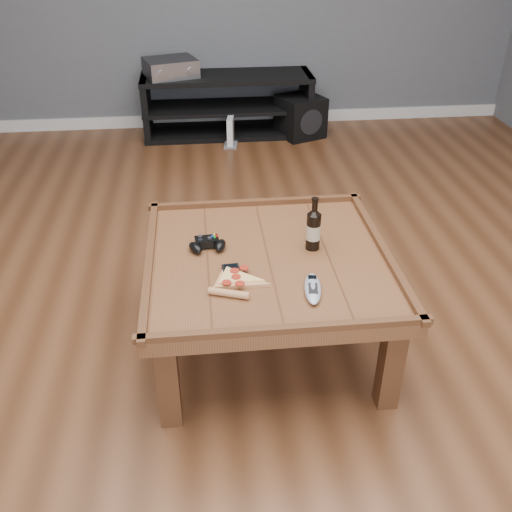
{
  "coord_description": "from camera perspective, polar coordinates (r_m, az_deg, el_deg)",
  "views": [
    {
      "loc": [
        -0.26,
        -1.98,
        1.7
      ],
      "look_at": [
        -0.06,
        -0.1,
        0.52
      ],
      "focal_mm": 40.0,
      "sensor_mm": 36.0,
      "label": 1
    }
  ],
  "objects": [
    {
      "name": "coffee_table",
      "position": [
        2.38,
        1.21,
        -1.32
      ],
      "size": [
        1.03,
        1.03,
        0.48
      ],
      "color": "brown",
      "rests_on": "ground"
    },
    {
      "name": "game_controller",
      "position": [
        2.4,
        -4.88,
        1.17
      ],
      "size": [
        0.18,
        0.12,
        0.05
      ],
      "rotation": [
        0.0,
        0.0,
        0.08
      ],
      "color": "black",
      "rests_on": "coffee_table"
    },
    {
      "name": "subwoofer",
      "position": [
        4.94,
        4.47,
        13.73
      ],
      "size": [
        0.43,
        0.43,
        0.33
      ],
      "rotation": [
        0.0,
        0.0,
        0.39
      ],
      "color": "black",
      "rests_on": "ground"
    },
    {
      "name": "pizza_slice",
      "position": [
        2.19,
        -2.09,
        -2.54
      ],
      "size": [
        0.25,
        0.32,
        0.03
      ],
      "rotation": [
        0.0,
        0.0,
        -0.34
      ],
      "color": "tan",
      "rests_on": "coffee_table"
    },
    {
      "name": "beer_bottle",
      "position": [
        2.38,
        5.77,
        2.75
      ],
      "size": [
        0.06,
        0.06,
        0.23
      ],
      "color": "black",
      "rests_on": "coffee_table"
    },
    {
      "name": "media_console",
      "position": [
        4.95,
        -2.87,
        14.82
      ],
      "size": [
        1.4,
        0.45,
        0.5
      ],
      "color": "black",
      "rests_on": "ground"
    },
    {
      "name": "game_console",
      "position": [
        4.73,
        -2.56,
        12.21
      ],
      "size": [
        0.13,
        0.2,
        0.23
      ],
      "rotation": [
        0.0,
        0.0,
        -0.14
      ],
      "color": "gray",
      "rests_on": "ground"
    },
    {
      "name": "smartphone",
      "position": [
        2.24,
        -2.41,
        -1.75
      ],
      "size": [
        0.08,
        0.13,
        0.02
      ],
      "rotation": [
        0.0,
        0.0,
        0.07
      ],
      "color": "black",
      "rests_on": "coffee_table"
    },
    {
      "name": "ground",
      "position": [
        2.62,
        1.12,
        -8.5
      ],
      "size": [
        6.0,
        6.0,
        0.0
      ],
      "primitive_type": "plane",
      "color": "#492814",
      "rests_on": "ground"
    },
    {
      "name": "remote_control",
      "position": [
        2.15,
        5.69,
        -3.23
      ],
      "size": [
        0.09,
        0.21,
        0.03
      ],
      "rotation": [
        0.0,
        0.0,
        -0.15
      ],
      "color": "#9FA3AD",
      "rests_on": "coffee_table"
    },
    {
      "name": "baseboard",
      "position": [
        5.24,
        -2.98,
        13.53
      ],
      "size": [
        5.0,
        0.02,
        0.1
      ],
      "primitive_type": "cube",
      "color": "silver",
      "rests_on": "ground"
    },
    {
      "name": "av_receiver",
      "position": [
        4.86,
        -8.53,
        18.14
      ],
      "size": [
        0.47,
        0.43,
        0.14
      ],
      "rotation": [
        0.0,
        0.0,
        0.3
      ],
      "color": "black",
      "rests_on": "media_console"
    }
  ]
}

